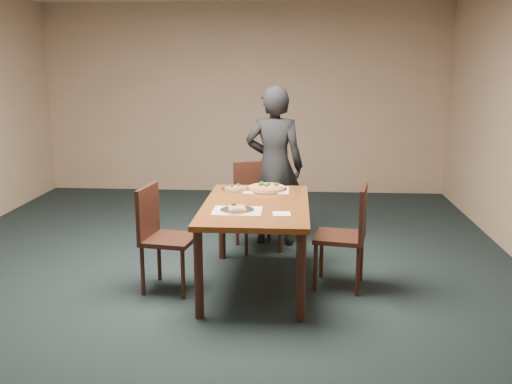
# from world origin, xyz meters

# --- Properties ---
(ground) EXTENTS (8.00, 8.00, 0.00)m
(ground) POSITION_xyz_m (0.00, 0.00, 0.00)
(ground) COLOR black
(ground) RESTS_ON ground
(room_shell) EXTENTS (8.00, 8.00, 8.00)m
(room_shell) POSITION_xyz_m (0.00, 0.00, 1.74)
(room_shell) COLOR tan
(room_shell) RESTS_ON ground
(dining_table) EXTENTS (0.90, 1.50, 0.75)m
(dining_table) POSITION_xyz_m (0.45, 0.18, 0.66)
(dining_table) COLOR #623113
(dining_table) RESTS_ON ground
(chair_far) EXTENTS (0.54, 0.54, 0.91)m
(chair_far) POSITION_xyz_m (0.37, 1.26, 0.52)
(chair_far) COLOR black
(chair_far) RESTS_ON ground
(chair_left) EXTENTS (0.48, 0.48, 0.91)m
(chair_left) POSITION_xyz_m (-0.36, 0.05, 0.52)
(chair_left) COLOR black
(chair_left) RESTS_ON ground
(chair_right) EXTENTS (0.49, 0.49, 0.91)m
(chair_right) POSITION_xyz_m (1.26, 0.20, 0.52)
(chair_right) COLOR black
(chair_right) RESTS_ON ground
(diner) EXTENTS (0.66, 0.48, 1.71)m
(diner) POSITION_xyz_m (0.56, 1.42, 0.85)
(diner) COLOR black
(diner) RESTS_ON ground
(placemat_main) EXTENTS (0.42, 0.32, 0.00)m
(placemat_main) POSITION_xyz_m (0.52, 0.71, 0.75)
(placemat_main) COLOR white
(placemat_main) RESTS_ON dining_table
(placemat_near) EXTENTS (0.40, 0.30, 0.00)m
(placemat_near) POSITION_xyz_m (0.32, -0.09, 0.75)
(placemat_near) COLOR white
(placemat_near) RESTS_ON dining_table
(pizza_pan) EXTENTS (0.38, 0.38, 0.07)m
(pizza_pan) POSITION_xyz_m (0.52, 0.71, 0.77)
(pizza_pan) COLOR silver
(pizza_pan) RESTS_ON dining_table
(slice_plate_near) EXTENTS (0.28, 0.28, 0.06)m
(slice_plate_near) POSITION_xyz_m (0.32, -0.09, 0.76)
(slice_plate_near) COLOR silver
(slice_plate_near) RESTS_ON dining_table
(slice_plate_far) EXTENTS (0.28, 0.28, 0.06)m
(slice_plate_far) POSITION_xyz_m (0.22, 0.70, 0.76)
(slice_plate_far) COLOR silver
(slice_plate_far) RESTS_ON dining_table
(napkin) EXTENTS (0.15, 0.15, 0.01)m
(napkin) POSITION_xyz_m (0.68, -0.17, 0.75)
(napkin) COLOR white
(napkin) RESTS_ON dining_table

